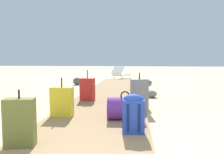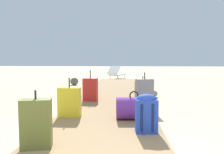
{
  "view_description": "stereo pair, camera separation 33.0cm",
  "coord_description": "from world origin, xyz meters",
  "px_view_note": "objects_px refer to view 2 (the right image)",
  "views": [
    {
      "loc": [
        0.69,
        -1.65,
        1.14
      ],
      "look_at": [
        -0.07,
        5.56,
        0.55
      ],
      "focal_mm": 34.79,
      "sensor_mm": 36.0,
      "label": 1
    },
    {
      "loc": [
        0.36,
        -1.68,
        1.14
      ],
      "look_at": [
        -0.07,
        5.56,
        0.55
      ],
      "focal_mm": 34.79,
      "sensor_mm": 36.0,
      "label": 2
    }
  ],
  "objects_px": {
    "suitcase_yellow": "(70,102)",
    "suitcase_red": "(90,89)",
    "duffel_bag_purple": "(134,108)",
    "suitcase_grey": "(144,93)",
    "suitcase_teal": "(143,92)",
    "backpack_blue": "(146,112)",
    "lounge_chair": "(117,73)",
    "suitcase_olive": "(36,124)"
  },
  "relations": [
    {
      "from": "duffel_bag_purple",
      "to": "suitcase_grey",
      "type": "distance_m",
      "value": 0.98
    },
    {
      "from": "suitcase_teal",
      "to": "suitcase_olive",
      "type": "bearing_deg",
      "value": -117.84
    },
    {
      "from": "suitcase_red",
      "to": "duffel_bag_purple",
      "type": "bearing_deg",
      "value": -58.1
    },
    {
      "from": "suitcase_olive",
      "to": "suitcase_grey",
      "type": "relative_size",
      "value": 0.9
    },
    {
      "from": "suitcase_yellow",
      "to": "suitcase_olive",
      "type": "height_order",
      "value": "suitcase_yellow"
    },
    {
      "from": "suitcase_yellow",
      "to": "suitcase_grey",
      "type": "relative_size",
      "value": 0.93
    },
    {
      "from": "suitcase_teal",
      "to": "lounge_chair",
      "type": "relative_size",
      "value": 0.39
    },
    {
      "from": "suitcase_olive",
      "to": "suitcase_red",
      "type": "distance_m",
      "value": 3.02
    },
    {
      "from": "duffel_bag_purple",
      "to": "suitcase_red",
      "type": "height_order",
      "value": "suitcase_red"
    },
    {
      "from": "suitcase_yellow",
      "to": "lounge_chair",
      "type": "distance_m",
      "value": 8.67
    },
    {
      "from": "suitcase_grey",
      "to": "lounge_chair",
      "type": "bearing_deg",
      "value": 96.62
    },
    {
      "from": "duffel_bag_purple",
      "to": "backpack_blue",
      "type": "height_order",
      "value": "backpack_blue"
    },
    {
      "from": "suitcase_yellow",
      "to": "suitcase_olive",
      "type": "relative_size",
      "value": 1.03
    },
    {
      "from": "suitcase_olive",
      "to": "lounge_chair",
      "type": "relative_size",
      "value": 0.42
    },
    {
      "from": "suitcase_grey",
      "to": "lounge_chair",
      "type": "distance_m",
      "value": 7.87
    },
    {
      "from": "suitcase_yellow",
      "to": "duffel_bag_purple",
      "type": "bearing_deg",
      "value": -4.97
    },
    {
      "from": "suitcase_grey",
      "to": "backpack_blue",
      "type": "distance_m",
      "value": 1.63
    },
    {
      "from": "suitcase_teal",
      "to": "backpack_blue",
      "type": "xyz_separation_m",
      "value": [
        -0.12,
        -2.17,
        0.03
      ]
    },
    {
      "from": "duffel_bag_purple",
      "to": "backpack_blue",
      "type": "distance_m",
      "value": 0.72
    },
    {
      "from": "suitcase_grey",
      "to": "backpack_blue",
      "type": "relative_size",
      "value": 1.38
    },
    {
      "from": "suitcase_olive",
      "to": "suitcase_teal",
      "type": "bearing_deg",
      "value": 62.16
    },
    {
      "from": "suitcase_teal",
      "to": "suitcase_yellow",
      "type": "bearing_deg",
      "value": -136.72
    },
    {
      "from": "suitcase_grey",
      "to": "suitcase_yellow",
      "type": "bearing_deg",
      "value": -150.19
    },
    {
      "from": "duffel_bag_purple",
      "to": "backpack_blue",
      "type": "bearing_deg",
      "value": -77.64
    },
    {
      "from": "suitcase_yellow",
      "to": "suitcase_red",
      "type": "relative_size",
      "value": 0.91
    },
    {
      "from": "suitcase_olive",
      "to": "backpack_blue",
      "type": "bearing_deg",
      "value": 25.19
    },
    {
      "from": "suitcase_yellow",
      "to": "backpack_blue",
      "type": "xyz_separation_m",
      "value": [
        1.33,
        -0.8,
        0.02
      ]
    },
    {
      "from": "backpack_blue",
      "to": "duffel_bag_purple",
      "type": "bearing_deg",
      "value": 102.36
    },
    {
      "from": "suitcase_grey",
      "to": "backpack_blue",
      "type": "height_order",
      "value": "suitcase_grey"
    },
    {
      "from": "suitcase_teal",
      "to": "suitcase_red",
      "type": "height_order",
      "value": "suitcase_red"
    },
    {
      "from": "suitcase_teal",
      "to": "lounge_chair",
      "type": "xyz_separation_m",
      "value": [
        -0.91,
        7.28,
        -0.02
      ]
    },
    {
      "from": "backpack_blue",
      "to": "suitcase_red",
      "type": "bearing_deg",
      "value": 116.77
    },
    {
      "from": "suitcase_yellow",
      "to": "backpack_blue",
      "type": "bearing_deg",
      "value": -30.87
    },
    {
      "from": "suitcase_olive",
      "to": "suitcase_red",
      "type": "bearing_deg",
      "value": 86.91
    },
    {
      "from": "suitcase_teal",
      "to": "backpack_blue",
      "type": "height_order",
      "value": "suitcase_teal"
    },
    {
      "from": "suitcase_grey",
      "to": "suitcase_teal",
      "type": "bearing_deg",
      "value": 89.54
    },
    {
      "from": "backpack_blue",
      "to": "suitcase_grey",
      "type": "bearing_deg",
      "value": 85.93
    },
    {
      "from": "suitcase_olive",
      "to": "backpack_blue",
      "type": "relative_size",
      "value": 1.24
    },
    {
      "from": "suitcase_teal",
      "to": "suitcase_olive",
      "type": "height_order",
      "value": "suitcase_olive"
    },
    {
      "from": "suitcase_olive",
      "to": "suitcase_red",
      "type": "height_order",
      "value": "suitcase_red"
    },
    {
      "from": "duffel_bag_purple",
      "to": "suitcase_teal",
      "type": "bearing_deg",
      "value": 79.52
    },
    {
      "from": "suitcase_olive",
      "to": "lounge_chair",
      "type": "height_order",
      "value": "suitcase_olive"
    }
  ]
}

